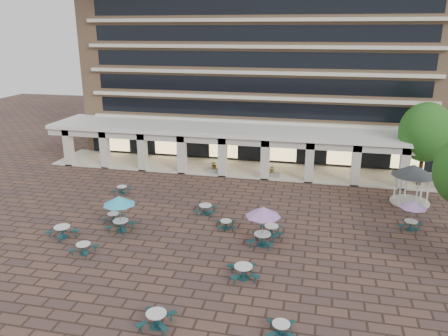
{
  "coord_description": "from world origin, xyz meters",
  "views": [
    {
      "loc": [
        7.08,
        -27.94,
        13.92
      ],
      "look_at": [
        0.14,
        3.0,
        3.87
      ],
      "focal_mm": 35.0,
      "sensor_mm": 36.0,
      "label": 1
    }
  ],
  "objects_px": {
    "picnic_table_1": "(156,318)",
    "picnic_table_2": "(243,271)",
    "gazebo": "(413,175)",
    "planter_left": "(214,168)",
    "planter_right": "(272,173)",
    "picnic_table_0": "(62,231)"
  },
  "relations": [
    {
      "from": "picnic_table_1",
      "to": "picnic_table_2",
      "type": "height_order",
      "value": "picnic_table_2"
    },
    {
      "from": "picnic_table_2",
      "to": "gazebo",
      "type": "xyz_separation_m",
      "value": [
        11.61,
        14.66,
        2.01
      ]
    },
    {
      "from": "picnic_table_1",
      "to": "planter_left",
      "type": "distance_m",
      "value": 24.09
    },
    {
      "from": "picnic_table_1",
      "to": "gazebo",
      "type": "relative_size",
      "value": 0.48
    },
    {
      "from": "planter_left",
      "to": "planter_right",
      "type": "bearing_deg",
      "value": 0.0
    },
    {
      "from": "gazebo",
      "to": "planter_right",
      "type": "distance_m",
      "value": 12.91
    },
    {
      "from": "picnic_table_1",
      "to": "planter_left",
      "type": "xyz_separation_m",
      "value": [
        -2.98,
        23.9,
        0.11
      ]
    },
    {
      "from": "picnic_table_1",
      "to": "gazebo",
      "type": "xyz_separation_m",
      "value": [
        14.99,
        19.89,
        2.04
      ]
    },
    {
      "from": "gazebo",
      "to": "picnic_table_0",
      "type": "bearing_deg",
      "value": -153.89
    },
    {
      "from": "picnic_table_0",
      "to": "gazebo",
      "type": "relative_size",
      "value": 0.64
    },
    {
      "from": "picnic_table_0",
      "to": "planter_left",
      "type": "relative_size",
      "value": 1.52
    },
    {
      "from": "picnic_table_2",
      "to": "gazebo",
      "type": "bearing_deg",
      "value": 32.57
    },
    {
      "from": "picnic_table_1",
      "to": "planter_left",
      "type": "relative_size",
      "value": 1.15
    },
    {
      "from": "picnic_table_0",
      "to": "picnic_table_2",
      "type": "distance_m",
      "value": 13.54
    },
    {
      "from": "planter_right",
      "to": "picnic_table_2",
      "type": "bearing_deg",
      "value": -88.5
    },
    {
      "from": "planter_right",
      "to": "picnic_table_1",
      "type": "bearing_deg",
      "value": -96.89
    },
    {
      "from": "picnic_table_0",
      "to": "planter_right",
      "type": "xyz_separation_m",
      "value": [
        12.83,
        16.22,
        -0.02
      ]
    },
    {
      "from": "picnic_table_0",
      "to": "picnic_table_2",
      "type": "xyz_separation_m",
      "value": [
        13.32,
        -2.44,
        -0.01
      ]
    },
    {
      "from": "picnic_table_1",
      "to": "planter_right",
      "type": "relative_size",
      "value": 1.15
    },
    {
      "from": "gazebo",
      "to": "picnic_table_1",
      "type": "bearing_deg",
      "value": -127.0
    },
    {
      "from": "picnic_table_0",
      "to": "picnic_table_1",
      "type": "relative_size",
      "value": 1.32
    },
    {
      "from": "gazebo",
      "to": "planter_right",
      "type": "bearing_deg",
      "value": 161.67
    }
  ]
}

